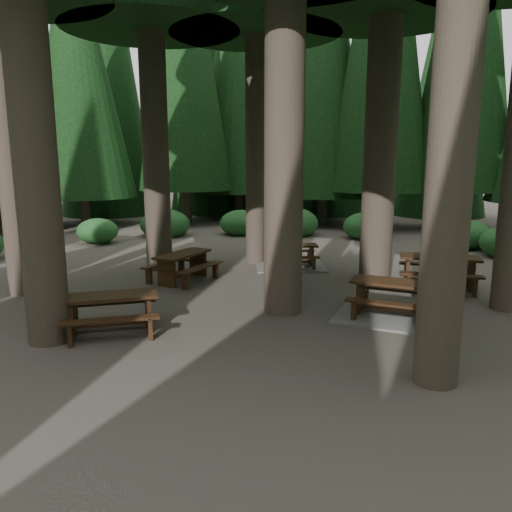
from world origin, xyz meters
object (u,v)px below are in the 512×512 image
(picnic_table_b, at_px, (183,263))
(picnic_table_c, at_px, (290,260))
(picnic_table_a, at_px, (395,305))
(picnic_table_d, at_px, (439,267))
(picnic_table_e, at_px, (111,307))

(picnic_table_b, height_order, picnic_table_c, picnic_table_b)
(picnic_table_a, bearing_deg, picnic_table_b, 170.76)
(picnic_table_b, distance_m, picnic_table_d, 6.85)
(picnic_table_a, relative_size, picnic_table_c, 0.96)
(picnic_table_b, relative_size, picnic_table_c, 0.77)
(picnic_table_c, xyz_separation_m, picnic_table_e, (-1.73, -6.92, 0.27))
(picnic_table_d, distance_m, picnic_table_e, 8.33)
(picnic_table_a, height_order, picnic_table_c, picnic_table_a)
(picnic_table_e, bearing_deg, picnic_table_c, 42.03)
(picnic_table_b, relative_size, picnic_table_d, 0.96)
(picnic_table_c, bearing_deg, picnic_table_b, -152.02)
(picnic_table_b, xyz_separation_m, picnic_table_c, (2.34, 2.72, -0.28))
(picnic_table_c, height_order, picnic_table_d, picnic_table_d)
(picnic_table_d, xyz_separation_m, picnic_table_e, (-6.08, -5.70, -0.06))
(picnic_table_b, bearing_deg, picnic_table_e, -162.58)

